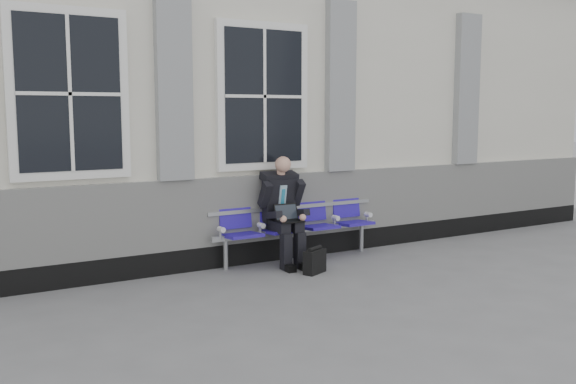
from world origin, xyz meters
TOP-DOWN VIEW (x-y plane):
  - ground at (0.00, 0.00)m, footprint 70.00×70.00m
  - station_building at (-0.02, 3.47)m, footprint 14.40×4.40m
  - bench at (0.81, 1.32)m, footprint 2.60×0.47m
  - businessman at (0.50, 1.19)m, footprint 0.60×0.81m
  - briefcase at (0.61, 0.56)m, footprint 0.37×0.27m

SIDE VIEW (x-z plane):
  - ground at x=0.00m, z-range 0.00..0.00m
  - briefcase at x=0.61m, z-range -0.01..0.33m
  - bench at x=0.81m, z-range 0.10..1.01m
  - businessman at x=0.50m, z-range 0.05..1.52m
  - station_building at x=-0.02m, z-range -0.02..4.47m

